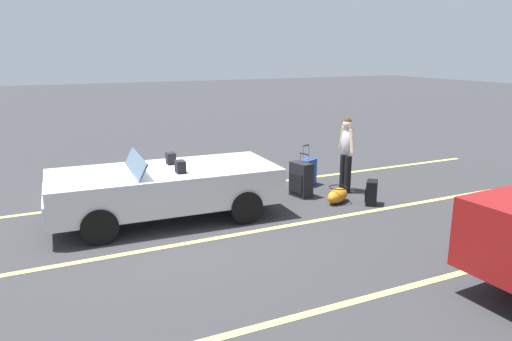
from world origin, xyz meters
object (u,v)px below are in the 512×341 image
Objects in this scene: suitcase_medium_bright at (308,172)px; suitcase_small_carryon at (371,193)px; suitcase_large_black at (301,180)px; duffel_bag at (338,195)px; traveler_person at (346,151)px; convertible_car at (154,189)px.

suitcase_small_carryon is (-0.42, 1.79, -0.07)m from suitcase_medium_bright.
suitcase_medium_bright is (-0.58, -0.68, -0.06)m from suitcase_large_black.
suitcase_large_black is at bearing -57.93° from duffel_bag.
suitcase_small_carryon is at bearing 120.60° from suitcase_large_black.
suitcase_large_black is 1.87× the size of suitcase_small_carryon.
suitcase_small_carryon reaches higher than duffel_bag.
traveler_person is (-0.48, 0.80, 0.62)m from suitcase_medium_bright.
suitcase_large_black is (-3.18, -0.10, -0.22)m from convertible_car.
convertible_car is 5.97× the size of duffel_bag.
convertible_car is at bearing -9.74° from duffel_bag.
suitcase_small_carryon is at bearing -10.22° from suitcase_medium_bright.
suitcase_medium_bright is at bearing -52.93° from traveler_person.
suitcase_small_carryon is 0.30× the size of traveler_person.
suitcase_large_black is at bearing -63.91° from suitcase_medium_bright.
traveler_person reaches higher than suitcase_small_carryon.
traveler_person is at bearing -135.49° from duffel_bag.
suitcase_medium_bright is at bearing -95.36° from duffel_bag.
duffel_bag is (-0.45, 0.72, -0.21)m from suitcase_large_black.
duffel_bag is (0.13, 1.40, -0.15)m from suitcase_medium_bright.
suitcase_small_carryon is 1.21m from traveler_person.
suitcase_medium_bright reaches higher than duffel_bag.
duffel_bag is at bearing 110.77° from suitcase_large_black.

